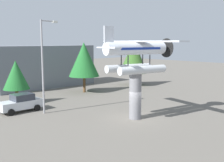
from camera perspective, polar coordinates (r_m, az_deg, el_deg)
name	(u,v)px	position (r m, az deg, el deg)	size (l,w,h in m)	color
ground_plane	(135,118)	(25.41, 4.75, -7.70)	(140.00, 140.00, 0.00)	#605B54
display_pedestal	(135,96)	(24.92, 4.81, -3.08)	(1.10, 1.10, 4.17)	slate
floatplane_monument	(137,54)	(24.55, 5.16, 5.59)	(7.13, 10.42, 4.00)	silver
car_mid_silver	(21,103)	(29.08, -18.27, -4.27)	(4.20, 2.02, 1.76)	silver
streetlight_primary	(44,61)	(27.19, -13.82, 4.12)	(1.84, 0.28, 8.96)	gray
storefront_building	(42,66)	(44.06, -14.12, 2.98)	(15.81, 5.77, 6.30)	slate
tree_east	(16,75)	(32.33, -19.17, 1.17)	(2.87, 2.87, 4.87)	brown
tree_center_back	(84,59)	(37.82, -5.80, 4.44)	(4.16, 4.16, 6.83)	brown
tree_far_east	(134,57)	(43.96, 4.47, 4.98)	(4.58, 4.58, 7.08)	brown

